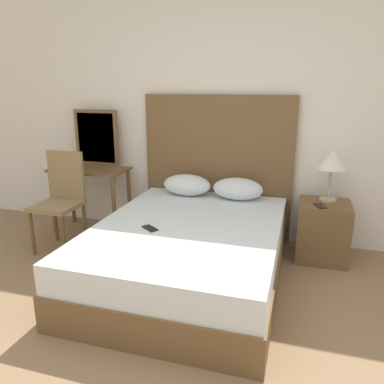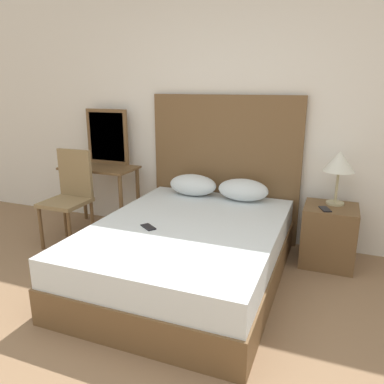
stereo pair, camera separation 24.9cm
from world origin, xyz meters
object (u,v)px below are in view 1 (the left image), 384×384
at_px(phone_on_bed, 150,228).
at_px(vanity_desk, 90,181).
at_px(nightstand, 323,231).
at_px(phone_on_nightstand, 320,206).
at_px(chair, 62,195).
at_px(bed, 189,252).
at_px(table_lamp, 332,161).

distance_m(phone_on_bed, vanity_desk, 1.47).
bearing_deg(nightstand, phone_on_nightstand, -114.89).
distance_m(phone_on_bed, nightstand, 1.68).
height_order(phone_on_bed, chair, chair).
bearing_deg(bed, nightstand, 33.96).
xyz_separation_m(bed, phone_on_nightstand, (1.05, 0.63, 0.32)).
height_order(bed, vanity_desk, vanity_desk).
relative_size(table_lamp, chair, 0.50).
bearing_deg(chair, vanity_desk, 84.12).
distance_m(table_lamp, phone_on_nightstand, 0.44).
bearing_deg(phone_on_bed, vanity_desk, 139.59).
relative_size(phone_on_bed, table_lamp, 0.33).
bearing_deg(vanity_desk, chair, -95.88).
xyz_separation_m(vanity_desk, chair, (-0.05, -0.46, -0.03)).
height_order(nightstand, chair, chair).
relative_size(phone_on_nightstand, chair, 0.17).
bearing_deg(nightstand, chair, -169.89).
height_order(phone_on_bed, vanity_desk, vanity_desk).
xyz_separation_m(nightstand, vanity_desk, (-2.49, 0.01, 0.30)).
distance_m(nightstand, chair, 2.59).
relative_size(bed, chair, 2.07).
relative_size(vanity_desk, chair, 0.86).
bearing_deg(chair, phone_on_nightstand, 7.80).
xyz_separation_m(bed, nightstand, (1.11, 0.74, 0.03)).
height_order(phone_on_bed, phone_on_nightstand, phone_on_nightstand).
height_order(bed, phone_on_nightstand, phone_on_nightstand).
bearing_deg(table_lamp, nightstand, -105.85).
height_order(vanity_desk, chair, chair).
xyz_separation_m(phone_on_bed, chair, (-1.16, 0.49, 0.05)).
bearing_deg(phone_on_nightstand, nightstand, 65.11).
height_order(table_lamp, vanity_desk, table_lamp).
relative_size(table_lamp, vanity_desk, 0.59).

